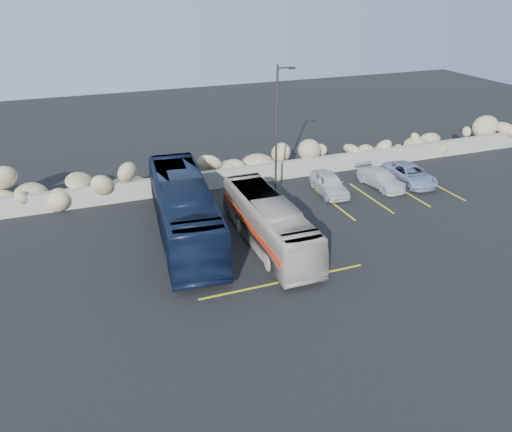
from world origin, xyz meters
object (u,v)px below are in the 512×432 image
object	(u,v)px
car_c	(381,179)
vintage_bus	(269,222)
lamppost	(277,129)
tour_coach	(184,209)
car_a	(329,183)
car_d	(410,174)

from	to	relation	value
car_c	vintage_bus	bearing A→B (deg)	-159.90
lamppost	vintage_bus	distance (m)	7.14
vintage_bus	car_c	distance (m)	10.91
lamppost	tour_coach	bearing A→B (deg)	-152.82
car_a	car_d	xyz separation A→B (m)	(5.87, -0.35, -0.05)
car_a	car_c	xyz separation A→B (m)	(3.69, -0.25, -0.09)
car_c	car_d	size ratio (longest dim) A/B	0.89
car_a	car_d	size ratio (longest dim) A/B	0.88
car_a	vintage_bus	bearing A→B (deg)	-135.59
vintage_bus	car_a	world-z (taller)	vintage_bus
tour_coach	car_a	world-z (taller)	tour_coach
car_d	tour_coach	bearing A→B (deg)	-170.47
tour_coach	vintage_bus	bearing A→B (deg)	-26.43
car_d	vintage_bus	bearing A→B (deg)	-157.61
vintage_bus	car_a	distance (m)	7.90
tour_coach	car_d	world-z (taller)	tour_coach
car_a	lamppost	bearing A→B (deg)	170.92
tour_coach	car_c	size ratio (longest dim) A/B	2.91
lamppost	car_a	bearing A→B (deg)	-14.88
car_a	car_c	size ratio (longest dim) A/B	0.99
lamppost	tour_coach	size ratio (longest dim) A/B	0.71
vintage_bus	car_c	size ratio (longest dim) A/B	2.34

